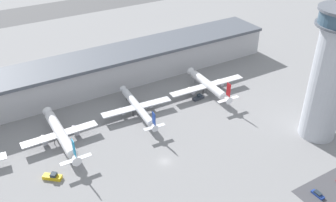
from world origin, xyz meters
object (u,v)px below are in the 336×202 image
control_tower (331,72)px  airplane_gate_bravo (61,134)px  service_truck_fuel (53,177)px  car_grey_coupe (318,194)px  service_truck_catering (198,98)px  airplane_gate_delta (208,85)px  airplane_gate_charlie (138,107)px

control_tower → airplane_gate_bravo: (-96.13, 50.03, -25.24)m
control_tower → service_truck_fuel: size_ratio=8.85×
control_tower → car_grey_coupe: size_ratio=12.85×
service_truck_fuel → service_truck_catering: bearing=13.6°
airplane_gate_bravo → car_grey_coupe: bearing=-48.1°
control_tower → service_truck_fuel: bearing=163.8°
car_grey_coupe → airplane_gate_delta: bearing=83.3°
airplane_gate_charlie → airplane_gate_delta: (39.79, -0.48, 0.45)m
control_tower → airplane_gate_bravo: bearing=152.5°
airplane_gate_charlie → car_grey_coupe: 83.84m
airplane_gate_charlie → service_truck_fuel: (-46.36, -22.01, -3.34)m
airplane_gate_charlie → car_grey_coupe: airplane_gate_charlie is taller
airplane_gate_delta → control_tower: bearing=-69.5°
airplane_gate_delta → car_grey_coupe: size_ratio=8.83×
control_tower → airplane_gate_delta: 61.13m
service_truck_catering → car_grey_coupe: service_truck_catering is taller
airplane_gate_delta → service_truck_catering: bearing=-161.9°
control_tower → service_truck_catering: 63.59m
service_truck_catering → car_grey_coupe: bearing=-91.2°
service_truck_fuel → car_grey_coupe: bearing=-35.9°
airplane_gate_bravo → car_grey_coupe: (67.62, -75.24, -4.00)m
service_truck_catering → car_grey_coupe: size_ratio=1.31×
control_tower → service_truck_fuel: (-105.63, 30.69, -28.89)m
airplane_gate_bravo → service_truck_catering: (69.14, -0.27, -3.72)m
airplane_gate_delta → service_truck_fuel: bearing=-166.0°
airplane_gate_charlie → car_grey_coupe: (30.76, -77.91, -3.69)m
airplane_gate_charlie → airplane_gate_delta: 39.80m
airplane_gate_delta → car_grey_coupe: (-9.03, -77.43, -4.14)m
control_tower → service_truck_fuel: control_tower is taller
control_tower → service_truck_catering: bearing=118.5°
control_tower → airplane_gate_bravo: 111.27m
airplane_gate_bravo → service_truck_catering: 69.24m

